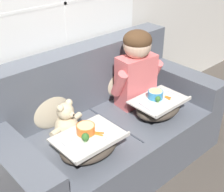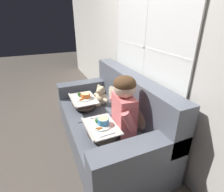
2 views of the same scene
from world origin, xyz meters
The scene contains 9 objects.
ground_plane centered at (0.00, 0.00, 0.00)m, with size 14.00×14.00×0.00m, color #4C443D.
wall_back_with_window centered at (0.00, 0.57, 1.30)m, with size 8.00×0.08×2.60m.
couch centered at (0.00, 0.07, 0.34)m, with size 1.91×0.97×0.98m.
throw_pillow_behind_child centered at (0.37, 0.30, 0.62)m, with size 0.37×0.18×0.38m.
throw_pillow_behind_teddy centered at (-0.37, 0.30, 0.62)m, with size 0.38×0.18×0.39m.
child_figure centered at (0.37, 0.07, 0.81)m, with size 0.49×0.25×0.67m.
teddy_bear centered at (-0.37, 0.07, 0.57)m, with size 0.32×0.23×0.30m.
lap_tray_child centered at (0.37, -0.19, 0.53)m, with size 0.44×0.32×0.22m.
lap_tray_teddy centered at (-0.37, -0.19, 0.53)m, with size 0.46×0.34×0.22m.
Camera 2 is at (1.84, -0.71, 1.67)m, focal length 28.00 mm.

